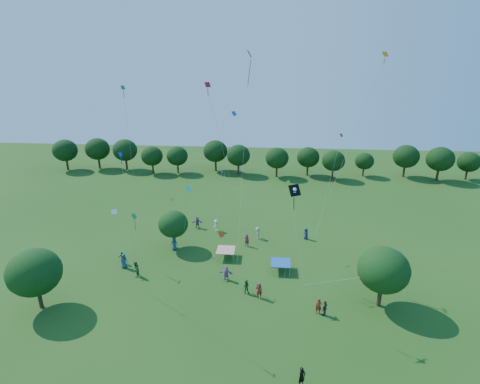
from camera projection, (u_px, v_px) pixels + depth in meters
name	position (u px, v px, depth m)	size (l,w,h in m)	color
near_tree_west	(34.00, 272.00, 35.61)	(5.03, 5.03, 6.25)	#422B19
near_tree_north	(173.00, 224.00, 47.37)	(3.79, 3.79, 5.06)	#422B19
near_tree_east	(384.00, 270.00, 35.84)	(4.92, 4.92, 6.29)	#422B19
treeline	(248.00, 155.00, 77.43)	(88.01, 8.77, 6.77)	#422B19
tent_red_stripe	(226.00, 250.00, 45.74)	(2.20, 2.20, 1.10)	#C03C16
tent_blue	(281.00, 263.00, 42.91)	(2.20, 2.20, 1.10)	#1B52B1
man_in_black	(302.00, 377.00, 27.92)	(0.61, 0.39, 1.63)	black
crowd_person_0	(174.00, 244.00, 47.64)	(0.84, 0.45, 1.70)	navy
crowd_person_1	(259.00, 290.00, 38.15)	(0.64, 0.41, 1.72)	maroon
crowd_person_2	(136.00, 269.00, 41.82)	(0.91, 0.49, 1.84)	#255122
crowd_person_3	(258.00, 233.00, 50.64)	(1.08, 0.48, 1.65)	#A99F87
crowd_person_4	(122.00, 258.00, 44.48)	(0.91, 0.41, 1.54)	#484239
crowd_person_5	(197.00, 222.00, 53.81)	(1.60, 0.57, 1.71)	#915582
crowd_person_6	(306.00, 234.00, 50.52)	(0.78, 0.42, 1.57)	navy
crowd_person_7	(247.00, 240.00, 48.61)	(0.63, 0.41, 1.70)	maroon
crowd_person_8	(246.00, 286.00, 38.96)	(0.76, 0.41, 1.53)	#23512A
crowd_person_9	(216.00, 225.00, 52.82)	(1.12, 0.50, 1.71)	beige
crowd_person_10	(325.00, 308.00, 35.57)	(0.94, 0.43, 1.60)	#39332E
crowd_person_11	(226.00, 273.00, 41.24)	(1.56, 0.56, 1.68)	#A862A9
crowd_person_12	(124.00, 261.00, 43.57)	(0.88, 0.47, 1.78)	navy
crowd_person_13	(319.00, 306.00, 35.80)	(0.62, 0.40, 1.65)	maroon
pirate_kite	(294.00, 193.00, 32.19)	(1.17, 2.86, 11.66)	black
red_high_kite	(247.00, 94.00, 39.72)	(1.02, 8.21, 22.64)	red
small_kite_0	(217.00, 124.00, 41.00)	(4.64, 0.65, 19.47)	red
small_kite_1	(334.00, 164.00, 46.00)	(2.88, 3.01, 13.21)	red
small_kite_2	(174.00, 209.00, 47.00)	(0.93, 0.68, 5.32)	gold
small_kite_3	(128.00, 135.00, 42.31)	(0.50, 0.52, 19.06)	#188539
small_kite_4	(126.00, 197.00, 33.52)	(1.24, 3.75, 14.56)	#1234BB
small_kite_5	(387.00, 273.00, 34.46)	(8.18, 2.98, 4.12)	#6A1CAC
small_kite_6	(118.00, 223.00, 37.42)	(1.85, 0.55, 7.76)	silver
small_kite_7	(188.00, 195.00, 42.33)	(2.09, 3.88, 8.50)	#0ED9CB
small_kite_8	(222.00, 238.00, 38.52)	(0.69, 0.82, 5.08)	#D3430C
small_kite_9	(364.00, 107.00, 39.62)	(5.77, 3.49, 22.49)	orange
small_kite_10	(291.00, 198.00, 38.75)	(2.17, 4.66, 9.89)	#C1D613
small_kite_11	(134.00, 220.00, 42.24)	(1.58, 2.22, 5.45)	#1A8F48
small_kite_12	(230.00, 138.00, 47.27)	(2.89, 1.00, 15.64)	blue
small_kite_13	(220.00, 186.00, 50.44)	(0.88, 2.57, 7.60)	#AE1D96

